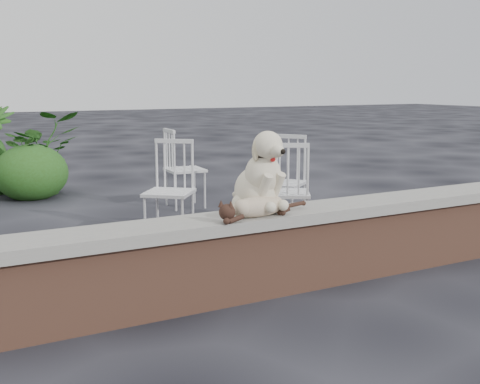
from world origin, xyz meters
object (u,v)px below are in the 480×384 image
dog (257,170)px  chair_e (185,168)px  chair_d (282,181)px  cat (257,205)px  chair_c (287,191)px  chair_b (169,191)px  potted_plant_a (42,153)px

dog → chair_e: size_ratio=0.62×
chair_d → chair_e: 1.47m
cat → chair_e: chair_e is taller
cat → chair_e: size_ratio=0.99×
dog → cat: 0.27m
chair_c → cat: bearing=81.0°
dog → chair_d: (1.22, 1.60, -0.40)m
chair_d → chair_e: (-0.49, 1.38, 0.00)m
dog → chair_b: (-0.00, 1.65, -0.40)m
chair_e → potted_plant_a: 2.17m
dog → potted_plant_a: (-0.61, 4.69, -0.31)m
chair_e → chair_d: bearing=-156.7°
chair_b → potted_plant_a: potted_plant_a is taller
chair_e → dog: bearing=170.1°
chair_d → potted_plant_a: size_ratio=0.84×
chair_c → chair_e: 1.90m
dog → chair_b: 1.69m
potted_plant_a → cat: bearing=-83.8°
chair_d → chair_e: same height
cat → chair_d: 2.19m
chair_b → chair_d: 1.22m
chair_c → chair_b: size_ratio=1.00×
dog → cat: dog is taller
chair_c → chair_b: same height
chair_d → potted_plant_a: (-1.83, 3.09, 0.09)m
chair_c → dog: bearing=79.6°
chair_b → chair_d: (1.22, -0.05, 0.00)m
cat → potted_plant_a: size_ratio=0.83×
chair_b → chair_d: same height
cat → chair_e: 3.24m
chair_c → chair_e: size_ratio=1.00×
cat → potted_plant_a: bearing=88.1°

